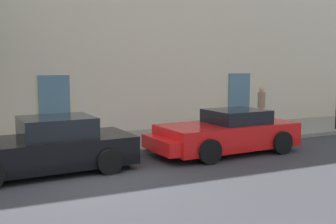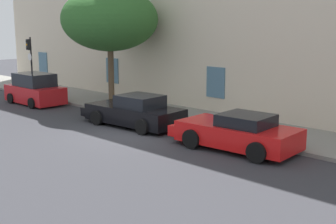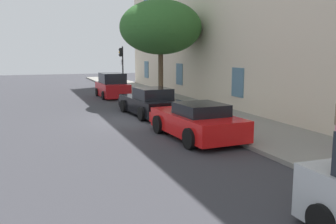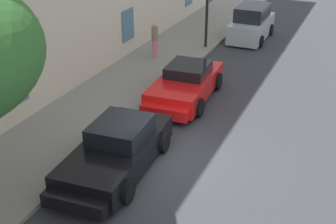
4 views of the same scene
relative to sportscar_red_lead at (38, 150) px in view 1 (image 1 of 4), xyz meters
The scene contains 5 objects.
ground_plane 1.71m from the sportscar_red_lead, 44.80° to the right, with size 80.00×80.00×0.00m, color #333338.
sidewalk 2.97m from the sportscar_red_lead, 67.18° to the left, with size 60.00×3.53×0.14m, color gray.
sportscar_red_lead is the anchor object (origin of this frame).
sportscar_yellow_flank 5.49m from the sportscar_red_lead, ahead, with size 4.79×2.36×1.33m.
pedestrian_admiring 9.82m from the sportscar_red_lead, 18.39° to the left, with size 0.42×0.42×1.68m.
Camera 1 is at (-2.30, -9.17, 2.70)m, focal length 42.76 mm.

